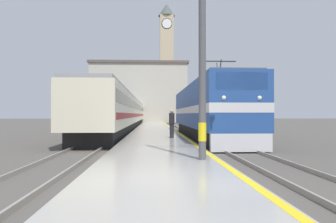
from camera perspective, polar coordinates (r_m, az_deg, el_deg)
The scene contains 10 objects.
ground_plane at distance 37.77m, azimuth -2.43°, elevation -3.16°, with size 200.00×200.00×0.00m, color #514C47.
platform at distance 32.77m, azimuth -2.37°, elevation -3.32°, with size 3.99×140.00×0.29m.
rail_track_near at distance 33.01m, azimuth 4.06°, elevation -3.49°, with size 2.83×140.00×0.16m.
rail_track_far at distance 32.92m, azimuth -8.36°, elevation -3.49°, with size 2.83×140.00×0.16m.
locomotive_train at distance 24.30m, azimuth 6.54°, elevation 0.12°, with size 2.92×19.70×4.92m.
passenger_train at distance 42.14m, azimuth -7.14°, elevation -0.20°, with size 2.92×53.65×3.65m.
catenary_mast at distance 10.94m, azimuth 6.55°, elevation 12.80°, with size 2.63×0.26×7.91m.
person_on_platform at distance 20.38m, azimuth 0.66°, elevation -1.98°, with size 0.34×0.34×1.78m.
clock_tower at distance 78.12m, azimuth -0.25°, elevation 8.97°, with size 3.93×3.93×27.83m.
station_building at distance 69.75m, azimuth -5.03°, elevation 3.24°, with size 20.28×9.02×12.58m.
Camera 1 is at (-0.27, -7.73, 1.75)m, focal length 35.00 mm.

